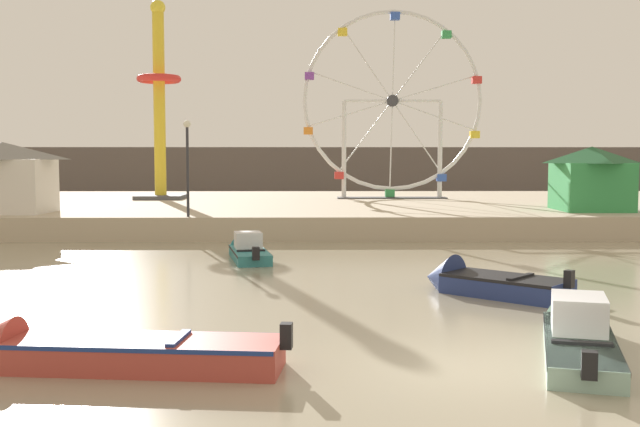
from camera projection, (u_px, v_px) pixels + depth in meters
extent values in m
plane|color=gray|center=(469.00, 370.00, 13.36)|extent=(240.00, 240.00, 0.00)
cube|color=#B7A88E|center=(357.00, 210.00, 44.71)|extent=(110.00, 23.72, 1.06)
cube|color=#564C47|center=(341.00, 172.00, 69.40)|extent=(140.00, 3.00, 4.40)
cube|color=teal|center=(250.00, 255.00, 27.23)|extent=(1.82, 3.72, 0.37)
cube|color=black|center=(250.00, 251.00, 27.22)|extent=(1.83, 3.69, 0.08)
cone|color=teal|center=(243.00, 247.00, 29.44)|extent=(1.27, 1.17, 1.10)
cube|color=black|center=(256.00, 253.00, 25.37)|extent=(0.27, 0.24, 0.44)
cube|color=silver|center=(248.00, 240.00, 27.63)|extent=(1.12, 1.23, 0.59)
cube|color=black|center=(251.00, 251.00, 26.78)|extent=(1.00, 0.34, 0.06)
cube|color=#93BCAD|center=(580.00, 347.00, 14.16)|extent=(2.44, 4.67, 0.38)
cube|color=black|center=(580.00, 340.00, 14.15)|extent=(2.45, 4.63, 0.08)
cone|color=#93BCAD|center=(572.00, 316.00, 16.90)|extent=(1.47, 1.52, 1.17)
cube|color=black|center=(589.00, 365.00, 11.88)|extent=(0.29, 0.26, 0.44)
cube|color=silver|center=(579.00, 313.00, 14.66)|extent=(1.32, 1.57, 0.68)
cube|color=black|center=(582.00, 343.00, 13.60)|extent=(1.05, 0.45, 0.06)
cube|color=#B24238|center=(145.00, 354.00, 13.36)|extent=(4.87, 1.79, 0.54)
cube|color=navy|center=(145.00, 341.00, 13.35)|extent=(4.82, 1.80, 0.08)
cube|color=black|center=(286.00, 336.00, 13.11)|extent=(0.22, 0.26, 0.44)
cube|color=navy|center=(179.00, 338.00, 13.29)|extent=(0.27, 1.11, 0.06)
cube|color=navy|center=(506.00, 286.00, 20.25)|extent=(3.40, 3.28, 0.54)
cube|color=black|center=(506.00, 278.00, 20.24)|extent=(3.39, 3.27, 0.08)
cone|color=navy|center=(440.00, 278.00, 21.60)|extent=(1.61, 1.65, 1.42)
cube|color=black|center=(569.00, 279.00, 19.09)|extent=(0.31, 0.31, 0.44)
cube|color=black|center=(521.00, 277.00, 19.97)|extent=(0.97, 1.05, 0.06)
torus|color=silver|center=(392.00, 101.00, 46.66)|extent=(10.94, 0.24, 10.94)
cylinder|color=#38383D|center=(392.00, 101.00, 46.66)|extent=(0.70, 0.50, 0.70)
cylinder|color=silver|center=(435.00, 88.00, 46.63)|extent=(5.15, 0.08, 1.62)
cube|color=red|center=(477.00, 80.00, 46.63)|extent=(0.56, 0.48, 0.44)
cylinder|color=silver|center=(419.00, 65.00, 46.52)|extent=(3.30, 0.08, 4.31)
cube|color=#33934C|center=(446.00, 35.00, 46.40)|extent=(0.56, 0.48, 0.44)
cylinder|color=silver|center=(394.00, 56.00, 46.45)|extent=(0.20, 0.08, 5.35)
cube|color=#3356B7|center=(395.00, 16.00, 46.27)|extent=(0.56, 0.48, 0.44)
cylinder|color=silver|center=(368.00, 64.00, 46.47)|extent=(3.11, 0.08, 4.44)
cube|color=yellow|center=(343.00, 32.00, 46.30)|extent=(0.56, 0.48, 0.44)
cylinder|color=silver|center=(351.00, 86.00, 46.56)|extent=(5.08, 0.08, 1.84)
cube|color=purple|center=(309.00, 76.00, 46.48)|extent=(0.56, 0.48, 0.44)
cylinder|color=silver|center=(350.00, 114.00, 46.68)|extent=(5.15, 0.08, 1.62)
cube|color=orange|center=(308.00, 131.00, 46.73)|extent=(0.56, 0.48, 0.44)
cylinder|color=silver|center=(366.00, 136.00, 46.80)|extent=(3.30, 0.08, 4.31)
cube|color=red|center=(339.00, 175.00, 46.96)|extent=(0.56, 0.48, 0.44)
cylinder|color=silver|center=(391.00, 145.00, 46.86)|extent=(0.20, 0.08, 5.35)
cube|color=#33934C|center=(390.00, 193.00, 47.09)|extent=(0.56, 0.48, 0.44)
cylinder|color=silver|center=(417.00, 137.00, 46.85)|extent=(3.11, 0.08, 4.44)
cube|color=#3356B7|center=(441.00, 178.00, 47.06)|extent=(0.56, 0.48, 0.44)
cylinder|color=silver|center=(434.00, 115.00, 46.76)|extent=(5.08, 0.08, 1.84)
cube|color=yellow|center=(475.00, 135.00, 46.88)|extent=(0.56, 0.48, 0.44)
cylinder|color=silver|center=(344.00, 150.00, 46.85)|extent=(0.28, 0.28, 5.95)
cylinder|color=silver|center=(440.00, 150.00, 46.92)|extent=(0.28, 0.28, 5.95)
cylinder|color=silver|center=(392.00, 101.00, 46.66)|extent=(5.88, 0.18, 0.18)
cube|color=#4C4C51|center=(392.00, 198.00, 47.11)|extent=(6.68, 1.20, 0.08)
cylinder|color=gold|center=(159.00, 107.00, 46.15)|extent=(0.70, 0.70, 11.13)
torus|color=red|center=(159.00, 79.00, 46.03)|extent=(2.64, 2.64, 0.44)
sphere|color=yellow|center=(158.00, 7.00, 45.70)|extent=(0.90, 0.90, 0.90)
cube|color=#4C4C51|center=(161.00, 197.00, 46.57)|extent=(2.80, 2.80, 0.24)
cube|color=#33934C|center=(591.00, 187.00, 36.98)|extent=(3.20, 3.65, 2.29)
pyramid|color=#1C512A|center=(592.00, 155.00, 36.86)|extent=(3.52, 4.02, 0.80)
cube|color=silver|center=(4.00, 186.00, 35.35)|extent=(4.20, 3.11, 2.48)
pyramid|color=gray|center=(2.00, 151.00, 35.23)|extent=(4.62, 3.43, 0.80)
cylinder|color=#2D2D33|center=(188.00, 172.00, 33.10)|extent=(0.12, 0.12, 3.86)
sphere|color=#F2EACC|center=(187.00, 124.00, 32.94)|extent=(0.32, 0.32, 0.32)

